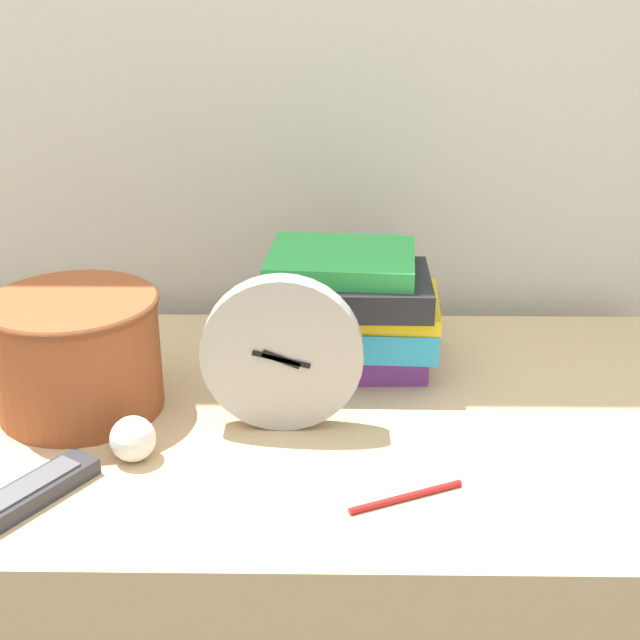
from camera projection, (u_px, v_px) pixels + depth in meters
The scene contains 8 objects.
wall_back at pixel (286, 45), 1.40m from camera, with size 6.00×0.04×2.40m.
desk at pixel (281, 635), 1.35m from camera, with size 1.21×0.67×0.77m.
desk_clock at pixel (282, 354), 1.12m from camera, with size 0.21×0.03×0.21m.
book_stack at pixel (355, 312), 1.29m from camera, with size 0.25×0.20×0.18m.
basket at pixel (77, 350), 1.17m from camera, with size 0.23×0.23×0.16m.
tv_remote at pixel (26, 496), 0.99m from camera, with size 0.14×0.18×0.02m.
crumpled_paper_ball at pixel (133, 439), 1.07m from camera, with size 0.06×0.06×0.06m.
pen at pixel (406, 497), 1.00m from camera, with size 0.13×0.07×0.01m.
Camera 1 is at (0.07, -0.72, 1.35)m, focal length 50.00 mm.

